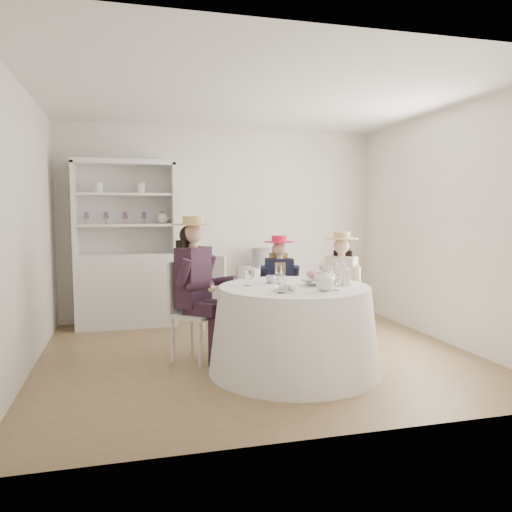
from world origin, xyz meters
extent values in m
plane|color=brown|center=(0.00, 0.00, 0.00)|extent=(4.50, 4.50, 0.00)
plane|color=white|center=(0.00, 0.00, 2.70)|extent=(4.50, 4.50, 0.00)
plane|color=silver|center=(0.00, 2.00, 1.35)|extent=(4.50, 0.00, 4.50)
plane|color=silver|center=(0.00, -2.00, 1.35)|extent=(4.50, 0.00, 4.50)
plane|color=silver|center=(-2.25, 0.00, 1.35)|extent=(0.00, 4.50, 4.50)
plane|color=silver|center=(2.25, 0.00, 1.35)|extent=(0.00, 4.50, 4.50)
cone|color=white|center=(0.19, -0.60, 0.40)|extent=(1.63, 1.63, 0.80)
cylinder|color=white|center=(0.19, -0.60, 0.81)|extent=(1.43, 1.43, 0.02)
cube|color=silver|center=(-1.35, 1.75, 0.48)|extent=(1.30, 0.50, 0.97)
cube|color=silver|center=(-1.35, 1.97, 1.56)|extent=(1.29, 0.05, 1.18)
cube|color=silver|center=(-1.35, 1.75, 2.15)|extent=(1.30, 0.50, 0.06)
cube|color=silver|center=(-1.97, 1.75, 1.56)|extent=(0.05, 0.48, 1.18)
cube|color=silver|center=(-0.72, 1.75, 1.56)|extent=(0.05, 0.48, 1.18)
cube|color=silver|center=(-1.35, 1.75, 1.35)|extent=(1.21, 0.44, 0.03)
cube|color=silver|center=(-1.35, 1.75, 1.74)|extent=(1.21, 0.44, 0.03)
sphere|color=white|center=(-0.86, 1.75, 1.43)|extent=(0.15, 0.15, 0.15)
cube|color=silver|center=(0.50, 1.75, 0.37)|extent=(0.58, 0.58, 0.74)
cylinder|color=black|center=(0.50, 1.75, 0.87)|extent=(0.28, 0.28, 0.27)
cube|color=silver|center=(-0.67, 0.00, 0.47)|extent=(0.59, 0.59, 0.04)
cylinder|color=silver|center=(-0.65, -0.24, 0.23)|extent=(0.04, 0.04, 0.46)
cylinder|color=silver|center=(-0.43, 0.01, 0.23)|extent=(0.04, 0.04, 0.46)
cylinder|color=silver|center=(-0.90, -0.02, 0.23)|extent=(0.04, 0.04, 0.46)
cylinder|color=silver|center=(-0.68, 0.23, 0.23)|extent=(0.04, 0.04, 0.46)
cube|color=silver|center=(-0.81, 0.12, 0.75)|extent=(0.29, 0.32, 0.52)
cube|color=black|center=(-0.68, 0.01, 0.86)|extent=(0.41, 0.42, 0.61)
cube|color=black|center=(-0.64, -0.16, 0.56)|extent=(0.36, 0.34, 0.13)
cylinder|color=black|center=(-0.53, -0.25, 0.24)|extent=(0.10, 0.10, 0.48)
cylinder|color=black|center=(-0.80, -0.18, 0.93)|extent=(0.20, 0.19, 0.29)
cube|color=black|center=(-0.51, -0.02, 0.56)|extent=(0.36, 0.34, 0.13)
cylinder|color=black|center=(-0.40, -0.11, 0.24)|extent=(0.10, 0.10, 0.48)
cylinder|color=black|center=(-0.51, 0.14, 0.93)|extent=(0.20, 0.19, 0.29)
cylinder|color=#D8A889|center=(-0.68, 0.01, 1.18)|extent=(0.09, 0.09, 0.08)
sphere|color=#D8A889|center=(-0.68, 0.01, 1.30)|extent=(0.20, 0.20, 0.20)
sphere|color=black|center=(-0.72, 0.04, 1.28)|extent=(0.20, 0.20, 0.20)
cube|color=black|center=(-0.74, 0.07, 1.04)|extent=(0.23, 0.24, 0.40)
cylinder|color=tan|center=(-0.68, 0.01, 1.39)|extent=(0.42, 0.42, 0.01)
cylinder|color=tan|center=(-0.68, 0.01, 1.44)|extent=(0.21, 0.21, 0.08)
cube|color=silver|center=(0.37, 0.44, 0.40)|extent=(0.41, 0.41, 0.04)
cylinder|color=silver|center=(0.20, 0.32, 0.19)|extent=(0.03, 0.03, 0.39)
cylinder|color=silver|center=(0.48, 0.27, 0.19)|extent=(0.03, 0.03, 0.39)
cylinder|color=silver|center=(0.25, 0.60, 0.19)|extent=(0.03, 0.03, 0.39)
cylinder|color=silver|center=(0.53, 0.55, 0.19)|extent=(0.03, 0.03, 0.39)
cube|color=silver|center=(0.39, 0.59, 0.64)|extent=(0.34, 0.08, 0.44)
cube|color=black|center=(0.37, 0.45, 0.72)|extent=(0.34, 0.23, 0.51)
cube|color=tan|center=(0.37, 0.45, 0.72)|extent=(0.15, 0.21, 0.44)
cube|color=black|center=(0.27, 0.34, 0.47)|extent=(0.16, 0.32, 0.11)
cylinder|color=black|center=(0.25, 0.22, 0.20)|extent=(0.09, 0.09, 0.41)
cylinder|color=black|center=(0.18, 0.45, 0.79)|extent=(0.10, 0.16, 0.24)
cube|color=black|center=(0.43, 0.32, 0.47)|extent=(0.16, 0.32, 0.11)
cylinder|color=black|center=(0.41, 0.20, 0.20)|extent=(0.09, 0.09, 0.41)
cylinder|color=black|center=(0.54, 0.39, 0.79)|extent=(0.10, 0.16, 0.24)
cylinder|color=#D8A889|center=(0.37, 0.45, 1.00)|extent=(0.08, 0.08, 0.07)
sphere|color=#D8A889|center=(0.37, 0.45, 1.10)|extent=(0.17, 0.17, 0.17)
sphere|color=tan|center=(0.38, 0.49, 1.08)|extent=(0.17, 0.17, 0.17)
cube|color=tan|center=(0.38, 0.52, 0.87)|extent=(0.22, 0.10, 0.34)
cylinder|color=#D82045|center=(0.37, 0.45, 1.17)|extent=(0.35, 0.35, 0.01)
cylinder|color=#D82045|center=(0.37, 0.45, 1.21)|extent=(0.18, 0.18, 0.07)
cube|color=silver|center=(0.98, 0.09, 0.41)|extent=(0.52, 0.52, 0.04)
cylinder|color=silver|center=(0.77, 0.09, 0.20)|extent=(0.03, 0.03, 0.40)
cylinder|color=silver|center=(0.98, -0.11, 0.20)|extent=(0.03, 0.03, 0.40)
cylinder|color=silver|center=(0.97, 0.30, 0.20)|extent=(0.03, 0.03, 0.40)
cylinder|color=silver|center=(1.19, 0.10, 0.20)|extent=(0.03, 0.03, 0.40)
cube|color=silver|center=(1.09, 0.21, 0.66)|extent=(0.27, 0.26, 0.46)
cube|color=beige|center=(0.99, 0.11, 0.75)|extent=(0.37, 0.36, 0.53)
cube|color=beige|center=(0.84, 0.07, 0.49)|extent=(0.30, 0.31, 0.11)
cylinder|color=beige|center=(0.75, -0.02, 0.21)|extent=(0.09, 0.09, 0.42)
cylinder|color=beige|center=(0.83, 0.21, 0.82)|extent=(0.17, 0.17, 0.25)
cube|color=beige|center=(0.96, -0.04, 0.49)|extent=(0.30, 0.31, 0.11)
cylinder|color=beige|center=(0.87, -0.13, 0.21)|extent=(0.09, 0.09, 0.42)
cylinder|color=beige|center=(1.10, -0.05, 0.82)|extent=(0.17, 0.17, 0.25)
cylinder|color=#D8A889|center=(0.99, 0.11, 1.04)|extent=(0.08, 0.08, 0.07)
sphere|color=#D8A889|center=(0.99, 0.11, 1.14)|extent=(0.17, 0.17, 0.17)
sphere|color=black|center=(1.02, 0.14, 1.13)|extent=(0.17, 0.17, 0.17)
cube|color=black|center=(1.04, 0.16, 0.91)|extent=(0.21, 0.21, 0.35)
cylinder|color=tan|center=(0.99, 0.11, 1.22)|extent=(0.37, 0.37, 0.01)
cylinder|color=tan|center=(0.99, 0.11, 1.26)|extent=(0.18, 0.18, 0.07)
cube|color=silver|center=(-0.18, 1.25, 0.45)|extent=(0.57, 0.57, 0.04)
cylinder|color=silver|center=(0.05, 1.26, 0.22)|extent=(0.04, 0.04, 0.44)
cylinder|color=silver|center=(-0.18, 1.48, 0.22)|extent=(0.04, 0.04, 0.44)
cylinder|color=silver|center=(-0.17, 1.03, 0.22)|extent=(0.04, 0.04, 0.44)
cylinder|color=silver|center=(-0.40, 1.25, 0.22)|extent=(0.04, 0.04, 0.44)
cube|color=silver|center=(-0.30, 1.12, 0.72)|extent=(0.30, 0.28, 0.50)
imported|color=white|center=(0.02, -0.40, 0.86)|extent=(0.10, 0.10, 0.07)
imported|color=white|center=(0.15, -0.34, 0.85)|extent=(0.07, 0.07, 0.06)
imported|color=white|center=(0.49, -0.50, 0.86)|extent=(0.11, 0.11, 0.07)
imported|color=white|center=(0.39, -0.59, 0.85)|extent=(0.25, 0.25, 0.05)
sphere|color=pink|center=(0.45, -0.66, 0.91)|extent=(0.07, 0.07, 0.07)
sphere|color=white|center=(0.43, -0.61, 0.91)|extent=(0.07, 0.07, 0.07)
sphere|color=pink|center=(0.38, -0.60, 0.91)|extent=(0.07, 0.07, 0.07)
sphere|color=white|center=(0.34, -0.63, 0.91)|extent=(0.07, 0.07, 0.07)
sphere|color=pink|center=(0.34, -0.69, 0.91)|extent=(0.07, 0.07, 0.07)
sphere|color=white|center=(0.38, -0.72, 0.91)|extent=(0.07, 0.07, 0.07)
sphere|color=pink|center=(0.43, -0.71, 0.91)|extent=(0.07, 0.07, 0.07)
sphere|color=white|center=(0.36, -0.94, 0.90)|extent=(0.17, 0.17, 0.17)
cylinder|color=white|center=(0.46, -0.94, 0.90)|extent=(0.10, 0.03, 0.08)
cylinder|color=white|center=(0.36, -0.94, 0.98)|extent=(0.04, 0.04, 0.02)
cylinder|color=white|center=(0.04, -0.87, 0.83)|extent=(0.26, 0.26, 0.01)
cube|color=beige|center=(-0.01, -0.89, 0.85)|extent=(0.06, 0.04, 0.03)
cube|color=beige|center=(0.04, -0.87, 0.86)|extent=(0.07, 0.05, 0.03)
cube|color=beige|center=(0.09, -0.85, 0.85)|extent=(0.07, 0.06, 0.03)
cube|color=beige|center=(0.02, -0.83, 0.86)|extent=(0.07, 0.07, 0.03)
cube|color=beige|center=(0.07, -0.91, 0.85)|extent=(0.06, 0.07, 0.03)
cylinder|color=white|center=(0.64, -0.65, 0.83)|extent=(0.23, 0.23, 0.01)
cylinder|color=white|center=(0.64, -0.65, 0.90)|extent=(0.02, 0.02, 0.15)
cylinder|color=white|center=(0.64, -0.65, 0.97)|extent=(0.17, 0.17, 0.01)
camera|label=1|loc=(-1.33, -5.03, 1.53)|focal=35.00mm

